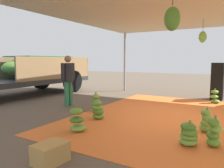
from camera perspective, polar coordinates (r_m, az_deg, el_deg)
The scene contains 14 objects.
ground_plane at distance 7.22m, azimuth -8.31°, elevation -5.49°, with size 40.00×40.00×0.00m, color brown.
tarp_orange at distance 5.88m, azimuth 15.50°, elevation -8.25°, with size 5.95×4.53×0.01m, color orange.
tent_canopy at distance 5.83m, azimuth 17.30°, elevation 18.62°, with size 8.00×7.00×2.82m.
banana_bunch_1 at distance 4.80m, azimuth 23.46°, elevation -8.96°, with size 0.29×0.29×0.51m.
banana_bunch_3 at distance 6.17m, azimuth -4.23°, elevation -5.11°, with size 0.34×0.37×0.56m.
banana_bunch_4 at distance 4.53m, azimuth -9.13°, elevation -9.50°, with size 0.40×0.40×0.54m.
banana_bunch_5 at distance 3.99m, azimuth 19.48°, elevation -12.46°, with size 0.41×0.41×0.44m.
banana_bunch_6 at distance 4.11m, azimuth 25.22°, elevation -11.60°, with size 0.30×0.29×0.53m.
banana_bunch_7 at distance 5.40m, azimuth -3.72°, elevation -6.88°, with size 0.40×0.40×0.52m.
banana_bunch_8 at distance 8.18m, azimuth 25.38°, elevation -3.14°, with size 0.36×0.38×0.50m.
cargo_truck_main at distance 9.37m, azimuth -25.83°, elevation 3.83°, with size 6.47×2.62×2.40m.
worker_0 at distance 7.04m, azimuth -11.46°, elevation 1.88°, with size 0.59×0.36×1.61m.
speaker_stack at distance 8.96m, azimuth 26.00°, elevation 0.65°, with size 0.58×0.44×1.37m.
crate_0 at distance 3.33m, azimuth -15.87°, elevation -17.08°, with size 0.46×0.34×0.29m, color #B78947.
Camera 1 is at (-5.53, -1.41, 1.44)m, focal length 34.79 mm.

